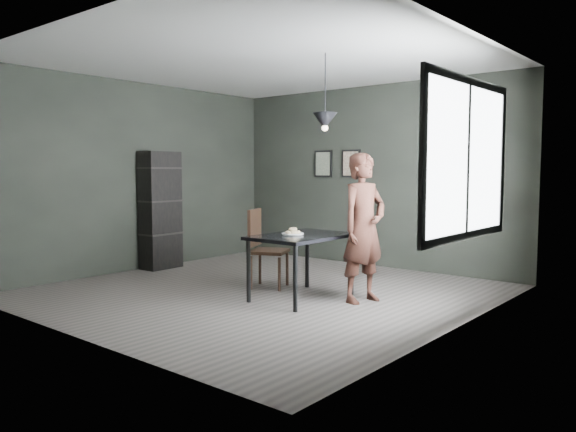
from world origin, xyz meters
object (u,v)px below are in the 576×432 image
Objects in this scene: shelf_unit at (160,210)px; woman at (364,228)px; white_plate at (293,234)px; wood_chair at (263,243)px; pendant_lamp at (325,121)px; cafe_table at (302,241)px.

woman is at bearing -1.23° from shelf_unit.
white_plate is 0.14× the size of woman.
wood_chair is at bearing 159.47° from white_plate.
shelf_unit is (-2.86, 0.32, 0.13)m from white_plate.
white_plate is 0.81m from woman.
shelf_unit reaches higher than woman.
pendant_lamp is (3.17, -0.12, 1.16)m from shelf_unit.
white_plate is at bearing 133.89° from woman.
white_plate is at bearing -148.07° from pendant_lamp.
white_plate is 0.13× the size of shelf_unit.
cafe_table is 5.22× the size of white_plate.
white_plate reaches higher than cafe_table.
pendant_lamp is (-0.38, -0.23, 1.21)m from woman.
cafe_table is at bearing 57.35° from white_plate.
wood_chair is 1.80m from pendant_lamp.
woman reaches higher than wood_chair.
wood_chair is at bearing 108.80° from woman.
wood_chair reaches higher than white_plate.
woman is 1.69× the size of wood_chair.
pendant_lamp is at bearing 31.93° from white_plate.
woman is at bearing 27.27° from cafe_table.
white_plate is 2.88m from shelf_unit.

